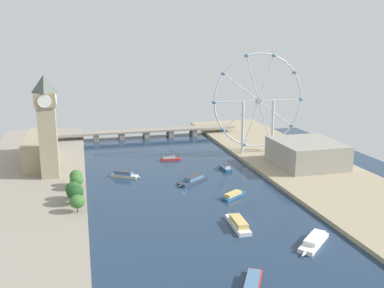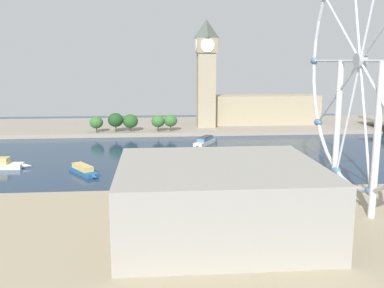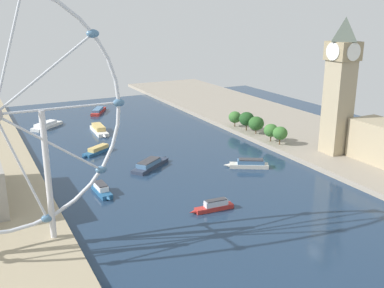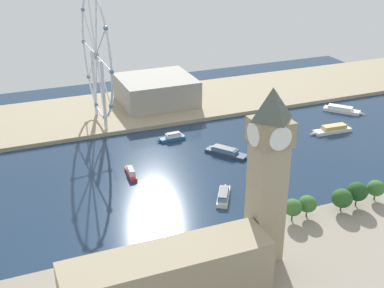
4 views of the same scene
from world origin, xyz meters
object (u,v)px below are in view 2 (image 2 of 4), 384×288
Objects in this scene: tour_boat_3 at (204,141)px; tour_boat_4 at (84,170)px; clock_tower at (206,72)px; riverside_hall at (219,199)px; tour_boat_0 at (167,159)px; parliament_block at (266,110)px; ferris_wheel at (360,64)px; tour_boat_1 at (286,155)px; tour_boat_7 at (223,175)px.

tour_boat_4 is (72.25, -68.37, -0.37)m from tour_boat_3.
clock_tower is 223.53m from riverside_hall.
clock_tower is at bearing -53.57° from tour_boat_0.
clock_tower is 2.71× the size of tour_boat_0.
tour_boat_0 is (123.72, -86.17, -12.92)m from parliament_block.
riverside_hall is (24.84, -53.29, -40.05)m from ferris_wheel.
tour_boat_0 is at bearing -82.72° from tour_boat_1.
tour_boat_3 is (-161.02, 13.98, -11.62)m from riverside_hall.
tour_boat_0 is 1.41× the size of tour_boat_7.
tour_boat_0 is at bearing 82.97° from tour_boat_4.
ferris_wheel reaches higher than clock_tower.
tour_boat_3 is at bearing 175.04° from riverside_hall.
tour_boat_0 reaches higher than tour_boat_4.
tour_boat_3 is 1.15× the size of tour_boat_7.
clock_tower is at bearing -170.84° from ferris_wheel.
riverside_hall is at bearing -17.50° from parliament_block.
ferris_wheel is 4.44× the size of tour_boat_1.
tour_boat_1 is at bearing -122.61° from tour_boat_0.
parliament_block is 0.89× the size of ferris_wheel.
ferris_wheel is at bearing 46.59° from tour_boat_3.
tour_boat_1 is at bearing -8.52° from parliament_block.
parliament_block reaches higher than tour_boat_4.
clock_tower is 3.81× the size of tour_boat_7.
clock_tower is 154.59m from tour_boat_7.
riverside_hall is 2.40× the size of tour_boat_3.
tour_boat_7 is at bearing -3.50° from clock_tower.
ferris_wheel reaches higher than tour_boat_7.
tour_boat_4 is 1.09× the size of tour_boat_7.
riverside_hall is 2.73× the size of tour_boat_1.
riverside_hall is at bearing -1.38° from tour_boat_4.
tour_boat_3 is at bearing -39.66° from parliament_block.
tour_boat_0 is at bearing -34.86° from parliament_block.
parliament_block is at bearing 103.68° from clock_tower.
tour_boat_7 reaches higher than tour_boat_4.
tour_boat_4 is (131.31, -76.20, -44.43)m from clock_tower.
tour_boat_3 is (59.06, -7.84, -44.06)m from clock_tower.
tour_boat_7 is at bearing -42.48° from tour_boat_1.
tour_boat_3 is 1.06× the size of tour_boat_4.
tour_boat_3 is 99.47m from tour_boat_4.
clock_tower is 61.60m from parliament_block.
tour_boat_3 is at bearing -163.90° from ferris_wheel.
riverside_hall is 162.05m from tour_boat_3.
tour_boat_4 is (24.50, -109.87, -0.25)m from tour_boat_1.
tour_boat_0 is at bearing -173.28° from riverside_hall.
tour_boat_1 is 59.26m from tour_boat_7.
parliament_block is 212.36m from ferris_wheel.
tour_boat_7 is (-72.18, 12.77, -11.64)m from riverside_hall.
parliament_block is at bearing 175.11° from tour_boat_1.
riverside_hall is 104.80m from tour_boat_4.
ferris_wheel is at bearing 2.22° from tour_boat_1.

